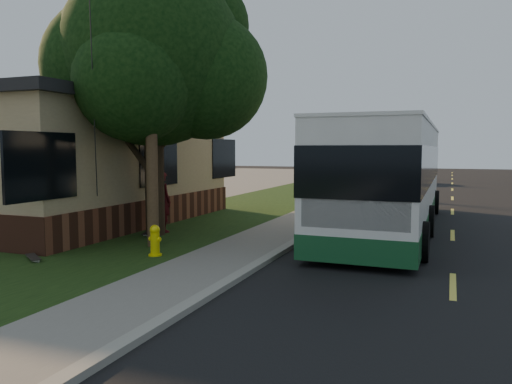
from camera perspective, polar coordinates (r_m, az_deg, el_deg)
ground at (r=11.05m, az=0.11°, el=-8.68°), size 120.00×120.00×0.00m
road at (r=20.17m, az=21.54°, el=-2.79°), size 8.00×80.00×0.01m
curb at (r=20.54m, az=10.31°, el=-2.23°), size 0.25×80.00×0.12m
sidewalk at (r=20.75m, az=7.59°, el=-2.17°), size 2.00×80.00×0.08m
grass_verge at (r=21.84m, az=-1.36°, el=-1.79°), size 5.00×80.00×0.07m
building_lot at (r=27.30m, az=-21.10°, el=-0.79°), size 15.00×80.00×0.04m
fire_hydrant at (r=12.12m, az=-11.47°, el=-5.46°), size 0.32×0.32×0.74m
utility_pole at (r=13.30m, az=-12.03°, el=13.62°), size 2.86×3.21×9.07m
leafy_tree at (r=15.22m, az=-11.34°, el=14.56°), size 6.30×6.00×7.80m
bare_tree_near at (r=28.96m, az=6.63°, el=4.04°), size 1.38×1.21×4.31m
bare_tree_far at (r=40.60m, az=11.66°, el=4.03°), size 1.38×1.21×4.03m
traffic_signal at (r=44.13m, az=17.08°, el=5.49°), size 0.18×0.22×5.50m
transit_bus at (r=16.60m, az=14.99°, el=1.98°), size 2.86×12.41×3.36m
skateboarder at (r=15.41m, az=-10.66°, el=-1.09°), size 0.79×0.65×1.86m
skateboard_main at (r=15.17m, az=-12.04°, el=-4.52°), size 0.50×0.95×0.09m
skateboard_spare at (r=12.60m, az=-24.13°, el=-6.82°), size 0.79×0.63×0.08m
dumpster at (r=22.55m, az=-11.49°, el=-0.16°), size 1.53×1.33×1.17m
distant_car at (r=38.42m, az=17.82°, el=1.87°), size 1.79×4.08×1.37m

